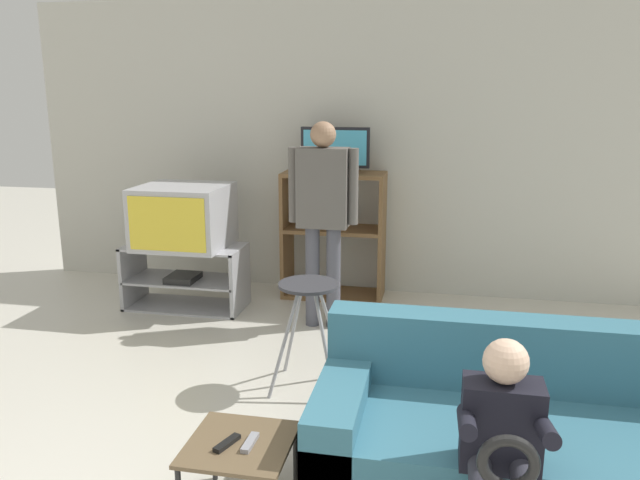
# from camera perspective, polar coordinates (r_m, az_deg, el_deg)

# --- Properties ---
(wall_back) EXTENTS (6.40, 0.06, 2.60)m
(wall_back) POSITION_cam_1_polar(r_m,az_deg,el_deg) (5.60, 5.22, 8.31)
(wall_back) COLOR beige
(wall_back) RESTS_ON ground_plane
(tv_stand) EXTENTS (1.00, 0.46, 0.54)m
(tv_stand) POSITION_cam_1_polar(r_m,az_deg,el_deg) (5.40, -12.18, -3.34)
(tv_stand) COLOR #A8A8AD
(tv_stand) RESTS_ON ground_plane
(television_main) EXTENTS (0.71, 0.67, 0.51)m
(television_main) POSITION_cam_1_polar(r_m,az_deg,el_deg) (5.27, -12.35, 2.15)
(television_main) COLOR #B2B2B7
(television_main) RESTS_ON tv_stand
(media_shelf) EXTENTS (0.89, 0.40, 1.12)m
(media_shelf) POSITION_cam_1_polar(r_m,az_deg,el_deg) (5.49, 1.25, 0.54)
(media_shelf) COLOR brown
(media_shelf) RESTS_ON ground_plane
(television_flat) EXTENTS (0.60, 0.20, 0.38)m
(television_flat) POSITION_cam_1_polar(r_m,az_deg,el_deg) (5.40, 1.39, 8.12)
(television_flat) COLOR black
(television_flat) RESTS_ON media_shelf
(folding_stool) EXTENTS (0.43, 0.41, 0.68)m
(folding_stool) POSITION_cam_1_polar(r_m,az_deg,el_deg) (3.79, -1.05, -5.74)
(folding_stool) COLOR #99999E
(folding_stool) RESTS_ON ground_plane
(snack_table) EXTENTS (0.44, 0.44, 0.34)m
(snack_table) POSITION_cam_1_polar(r_m,az_deg,el_deg) (2.84, -7.35, -18.52)
(snack_table) COLOR brown
(snack_table) RESTS_ON ground_plane
(remote_control_black) EXTENTS (0.08, 0.15, 0.02)m
(remote_control_black) POSITION_cam_1_polar(r_m,az_deg,el_deg) (2.80, -8.50, -17.89)
(remote_control_black) COLOR black
(remote_control_black) RESTS_ON snack_table
(remote_control_white) EXTENTS (0.04, 0.15, 0.02)m
(remote_control_white) POSITION_cam_1_polar(r_m,az_deg,el_deg) (2.80, -6.42, -17.93)
(remote_control_white) COLOR gray
(remote_control_white) RESTS_ON snack_table
(couch) EXTENTS (1.94, 0.84, 0.75)m
(couch) POSITION_cam_1_polar(r_m,az_deg,el_deg) (3.08, 18.89, -17.27)
(couch) COLOR teal
(couch) RESTS_ON ground_plane
(person_standing_adult) EXTENTS (0.53, 0.20, 1.58)m
(person_standing_adult) POSITION_cam_1_polar(r_m,az_deg,el_deg) (4.70, 0.28, 3.18)
(person_standing_adult) COLOR #4C4C56
(person_standing_adult) RESTS_ON ground_plane
(person_seated_child) EXTENTS (0.33, 0.43, 0.92)m
(person_seated_child) POSITION_cam_1_polar(r_m,az_deg,el_deg) (2.50, 16.33, -17.43)
(person_seated_child) COLOR #2D2D38
(person_seated_child) RESTS_ON ground_plane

